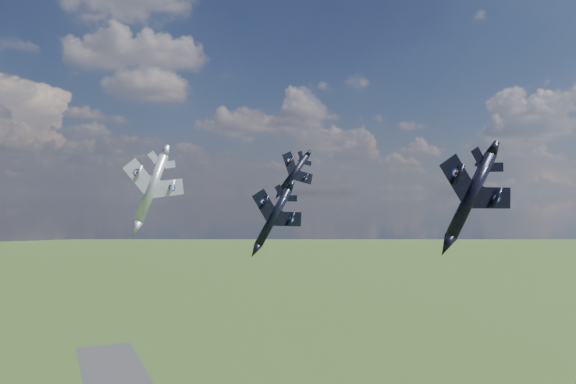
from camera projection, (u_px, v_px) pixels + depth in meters
name	position (u px, v px, depth m)	size (l,w,h in m)	color
jet_lead_navy	(273.00, 217.00, 83.06)	(9.30, 12.96, 2.68)	black
jet_right_navy	(471.00, 196.00, 67.24)	(11.14, 15.53, 3.21)	black
jet_high_navy	(294.00, 173.00, 108.62)	(8.96, 12.49, 2.58)	black
jet_left_silver	(151.00, 188.00, 85.79)	(10.83, 15.10, 3.13)	#AEB0B9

